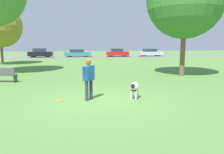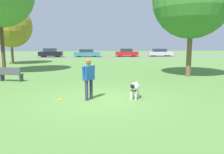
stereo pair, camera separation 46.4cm
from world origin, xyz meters
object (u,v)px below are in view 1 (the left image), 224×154
Objects in this scene: person at (89,76)px; parked_car_red at (117,53)px; frisbee at (59,100)px; dog at (134,87)px; tree_far_left at (0,26)px; parked_car_black at (40,53)px; park_bench at (4,75)px; parked_car_teal at (78,53)px; parked_car_silver at (150,53)px; tree_near_right at (185,0)px.

person is 29.82m from parked_car_red.
frisbee is at bearing -102.95° from parked_car_red.
dog is (1.81, -0.09, -0.48)m from person.
parked_car_red is (14.92, 12.41, -3.39)m from tree_far_left.
person is 0.41× the size of parked_car_black.
park_bench is at bearing 126.08° from frisbee.
parked_car_teal is 3.11× the size of park_bench.
parked_car_teal is 24.80m from park_bench.
frisbee is at bearing -89.00° from parked_car_teal.
parked_car_red is (7.70, 28.99, 0.67)m from frisbee.
parked_car_black reaches higher than parked_car_teal.
parked_car_black reaches higher than parked_car_silver.
tree_far_left reaches higher than parked_car_red.
parked_car_silver reaches higher than dog.
person is at bearing 149.17° from park_bench.
parked_car_teal is at bearing 43.13° from person.
tree_near_right is at bearing 35.12° from frisbee.
parked_car_black is (-8.19, 29.24, 0.26)m from dog.
parked_car_silver is (12.94, 0.21, 0.03)m from parked_car_teal.
parked_car_silver is at bearing 5.34° from parked_car_red.
parked_car_teal is at bearing -178.16° from parked_car_silver.
person is 0.21× the size of tree_near_right.
park_bench reaches higher than frisbee.
tree_near_right reaches higher than parked_car_silver.
parked_car_red is at bearing -99.09° from park_bench.
parked_car_teal is at bearing 88.29° from frisbee.
parked_car_silver is at bearing 31.29° from tree_far_left.
park_bench is (-4.60, 4.82, -0.49)m from person.
dog is 29.57m from parked_car_red.
parked_car_black reaches higher than park_bench.
tree_near_right is 24.89m from parked_car_silver.
person is 29.25m from parked_car_teal.
parked_car_red is at bearing 1.40° from parked_car_black.
person is at bearing -139.96° from tree_near_right.
dog is 0.22× the size of parked_car_silver.
tree_near_right is 1.96× the size of parked_car_red.
park_bench is at bearing -101.45° from dog.
parked_car_silver is at bearing 2.57° from parked_car_black.
parked_car_red reaches higher than dog.
person reaches higher than parked_car_black.
parked_car_silver is (5.88, 23.78, -4.42)m from tree_near_right.
frisbee is (-1.16, 0.11, -0.93)m from person.
frisbee is at bearing -67.82° from dog.
frisbee is at bearing 127.11° from person.
tree_near_right is 1.69× the size of parked_car_teal.
person reaches higher than parked_car_red.
tree_near_right reaches higher than dog.
tree_far_left is 24.84m from parked_car_silver.
parked_car_teal reaches higher than frisbee.
parked_car_teal is at bearing 57.23° from tree_far_left.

